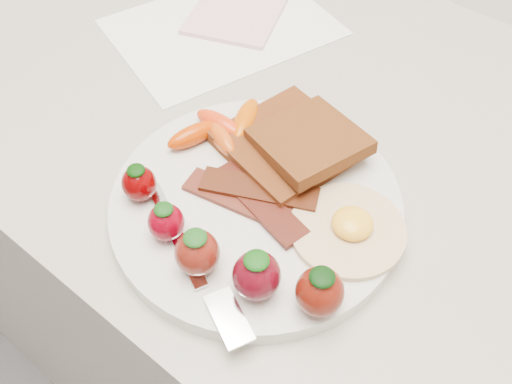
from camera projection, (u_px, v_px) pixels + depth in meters
The scene contains 11 objects.
counter at pixel (315, 329), 0.95m from camera, with size 2.00×0.60×0.90m, color gray.
plate at pixel (256, 205), 0.53m from camera, with size 0.27×0.27×0.02m, color silver.
toast_lower at pixel (288, 144), 0.56m from camera, with size 0.11×0.11×0.01m, color #321609.
toast_upper at pixel (309, 141), 0.54m from camera, with size 0.09×0.09×0.01m, color black.
fried_egg at pixel (349, 228), 0.50m from camera, with size 0.13×0.13×0.02m.
bacon_strips at pixel (253, 197), 0.52m from camera, with size 0.13×0.08×0.01m.
baby_carrots at pixel (222, 128), 0.57m from camera, with size 0.07×0.11×0.02m.
strawberries at pixel (227, 252), 0.46m from camera, with size 0.23×0.07×0.05m.
fork at pixel (198, 269), 0.47m from camera, with size 0.17×0.08×0.00m.
paper_sheet at pixel (222, 27), 0.72m from camera, with size 0.20×0.26×0.00m, color white.
notepad at pixel (241, 6), 0.74m from camera, with size 0.11×0.16×0.01m, color beige.
Camera 1 is at (0.19, 1.31, 1.33)m, focal length 40.00 mm.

